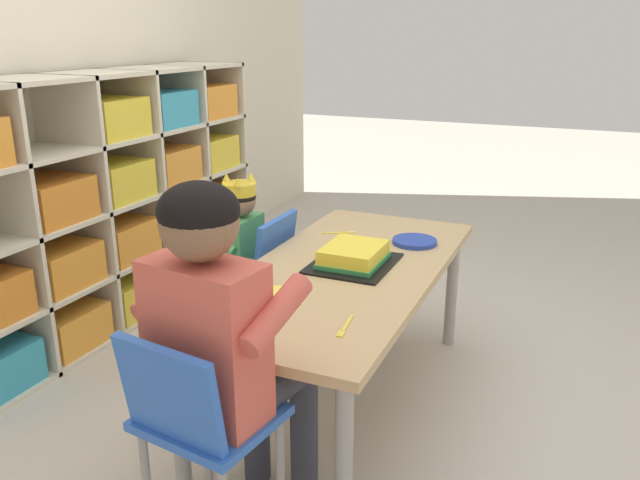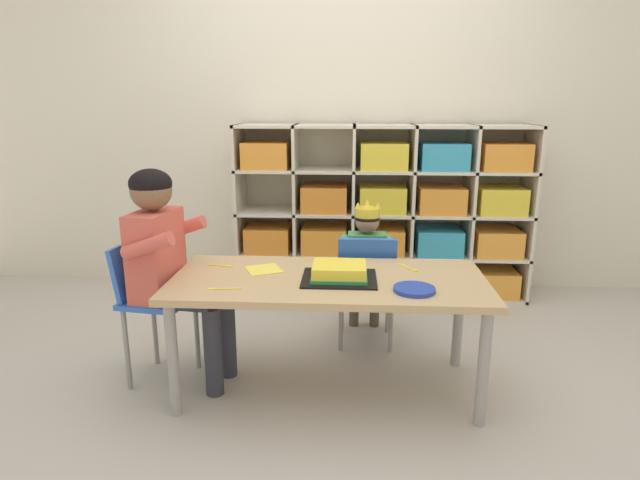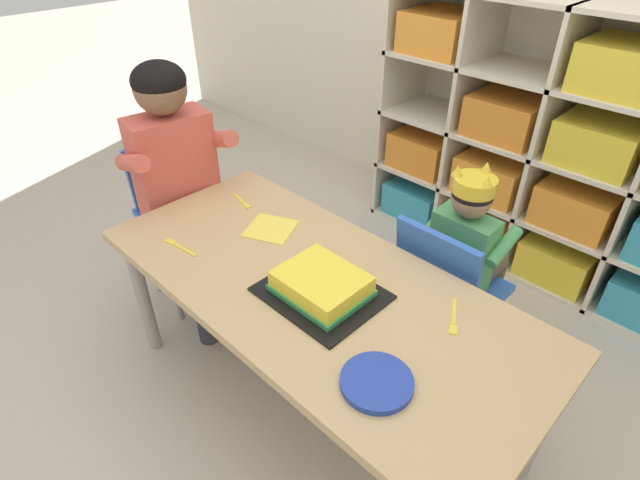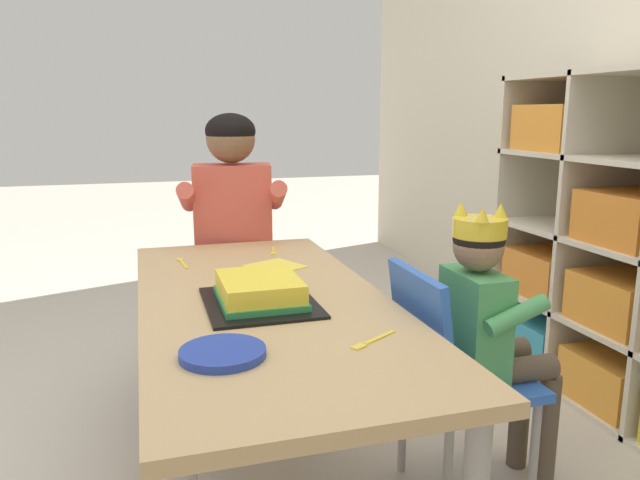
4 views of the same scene
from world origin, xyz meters
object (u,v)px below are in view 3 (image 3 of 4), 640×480
(activity_table, at_px, (314,297))
(classroom_chair_blue, at_px, (445,286))
(paper_plate_stack, at_px, (377,382))
(birthday_cake_on_tray, at_px, (322,286))
(classroom_chair_adult_side, at_px, (178,207))
(fork_at_table_front_edge, at_px, (454,318))
(fork_near_cake_tray, at_px, (243,202))
(fork_by_napkin, at_px, (179,246))
(adult_helper_seated, at_px, (181,171))
(child_with_crown, at_px, (468,243))

(activity_table, xyz_separation_m, classroom_chair_blue, (0.19, 0.47, -0.12))
(classroom_chair_blue, bearing_deg, paper_plate_stack, 106.46)
(birthday_cake_on_tray, bearing_deg, classroom_chair_adult_side, 175.66)
(classroom_chair_blue, distance_m, fork_at_table_front_edge, 0.40)
(fork_at_table_front_edge, xyz_separation_m, fork_near_cake_tray, (-0.91, -0.02, 0.00))
(paper_plate_stack, bearing_deg, birthday_cake_on_tray, 156.44)
(fork_by_napkin, bearing_deg, fork_near_cake_tray, 97.22)
(activity_table, relative_size, paper_plate_stack, 8.09)
(classroom_chair_adult_side, bearing_deg, adult_helper_seated, -90.00)
(classroom_chair_adult_side, xyz_separation_m, adult_helper_seated, (0.11, -0.02, 0.22))
(fork_near_cake_tray, bearing_deg, fork_by_napkin, 114.41)
(classroom_chair_blue, bearing_deg, fork_at_table_front_edge, 122.61)
(adult_helper_seated, distance_m, birthday_cake_on_tray, 0.81)
(activity_table, bearing_deg, birthday_cake_on_tray, -21.50)
(activity_table, xyz_separation_m, adult_helper_seated, (-0.76, 0.03, 0.15))
(paper_plate_stack, xyz_separation_m, fork_by_napkin, (-0.82, -0.02, -0.01))
(child_with_crown, xyz_separation_m, fork_by_napkin, (-0.64, -0.76, 0.05))
(child_with_crown, relative_size, paper_plate_stack, 4.61)
(child_with_crown, xyz_separation_m, adult_helper_seated, (-0.94, -0.54, 0.14))
(adult_helper_seated, distance_m, fork_at_table_front_edge, 1.15)
(child_with_crown, bearing_deg, paper_plate_stack, 104.07)
(activity_table, bearing_deg, fork_by_napkin, -157.83)
(fork_near_cake_tray, bearing_deg, activity_table, 175.93)
(birthday_cake_on_tray, bearing_deg, paper_plate_stack, -23.56)
(activity_table, bearing_deg, classroom_chair_blue, 67.90)
(activity_table, height_order, paper_plate_stack, paper_plate_stack)
(activity_table, xyz_separation_m, fork_near_cake_tray, (-0.53, 0.14, 0.06))
(birthday_cake_on_tray, xyz_separation_m, fork_near_cake_tray, (-0.58, 0.16, -0.03))
(child_with_crown, relative_size, classroom_chair_adult_side, 1.18)
(classroom_chair_blue, relative_size, paper_plate_stack, 3.68)
(activity_table, bearing_deg, fork_near_cake_tray, 164.86)
(classroom_chair_adult_side, bearing_deg, fork_at_table_front_edge, -76.80)
(child_with_crown, bearing_deg, fork_near_cake_tray, 31.41)
(adult_helper_seated, bearing_deg, classroom_chair_blue, -57.39)
(classroom_chair_blue, height_order, fork_by_napkin, classroom_chair_blue)
(child_with_crown, xyz_separation_m, fork_near_cake_tray, (-0.72, -0.44, 0.05))
(paper_plate_stack, bearing_deg, activity_table, 156.71)
(activity_table, relative_size, adult_helper_seated, 1.37)
(birthday_cake_on_tray, distance_m, paper_plate_stack, 0.35)
(fork_by_napkin, bearing_deg, birthday_cake_on_tray, 12.01)
(child_with_crown, bearing_deg, classroom_chair_blue, 90.01)
(activity_table, distance_m, fork_at_table_front_edge, 0.42)
(adult_helper_seated, relative_size, birthday_cake_on_tray, 3.12)
(child_with_crown, relative_size, birthday_cake_on_tray, 2.44)
(fork_by_napkin, bearing_deg, paper_plate_stack, -4.50)
(activity_table, relative_size, classroom_chair_blue, 2.20)
(adult_helper_seated, height_order, fork_at_table_front_edge, adult_helper_seated)
(classroom_chair_blue, bearing_deg, fork_near_cake_tray, 24.42)
(activity_table, bearing_deg, adult_helper_seated, 177.40)
(fork_by_napkin, bearing_deg, adult_helper_seated, 138.34)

